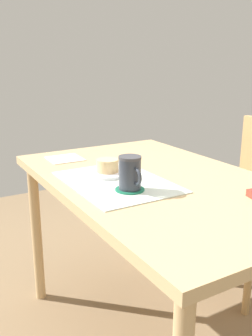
# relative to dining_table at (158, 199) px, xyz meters

# --- Properties ---
(dining_table) EXTENTS (1.26, 0.77, 0.76)m
(dining_table) POSITION_rel_dining_table_xyz_m (0.00, 0.00, 0.00)
(dining_table) COLOR tan
(dining_table) RESTS_ON ground_plane
(placemat) EXTENTS (0.47, 0.34, 0.00)m
(placemat) POSITION_rel_dining_table_xyz_m (-0.04, -0.16, 0.08)
(placemat) COLOR silver
(placemat) RESTS_ON dining_table
(pastry_plate) EXTENTS (0.17, 0.17, 0.01)m
(pastry_plate) POSITION_rel_dining_table_xyz_m (-0.14, -0.15, 0.09)
(pastry_plate) COLOR white
(pastry_plate) RESTS_ON placemat
(pastry) EXTENTS (0.09, 0.09, 0.05)m
(pastry) POSITION_rel_dining_table_xyz_m (-0.14, -0.15, 0.12)
(pastry) COLOR #E5BC7F
(pastry) RESTS_ON pastry_plate
(coffee_coaster) EXTENTS (0.10, 0.10, 0.00)m
(coffee_coaster) POSITION_rel_dining_table_xyz_m (0.07, -0.17, 0.09)
(coffee_coaster) COLOR #196B4C
(coffee_coaster) RESTS_ON placemat
(coffee_mug) EXTENTS (0.11, 0.08, 0.12)m
(coffee_mug) POSITION_rel_dining_table_xyz_m (0.07, -0.17, 0.15)
(coffee_mug) COLOR #2D333D
(coffee_mug) RESTS_ON coffee_coaster
(paper_napkin) EXTENTS (0.15, 0.15, 0.00)m
(paper_napkin) POSITION_rel_dining_table_xyz_m (-0.46, -0.21, 0.08)
(paper_napkin) COLOR silver
(paper_napkin) RESTS_ON dining_table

